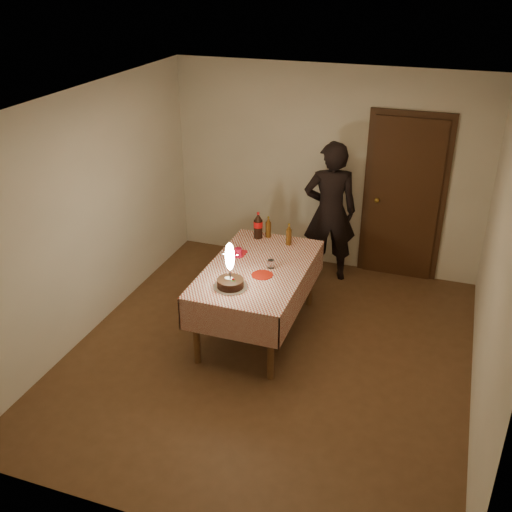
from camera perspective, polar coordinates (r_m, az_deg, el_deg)
name	(u,v)px	position (r m, az deg, el deg)	size (l,w,h in m)	color
ground	(270,354)	(6.33, 1.32, -9.27)	(4.00, 4.50, 0.01)	brown
room_shell	(278,204)	(5.58, 2.07, 5.00)	(4.04, 4.54, 2.62)	beige
dining_table	(258,276)	(6.32, 0.15, -1.91)	(1.02, 1.72, 0.80)	brown
birthday_cake	(230,276)	(5.85, -2.47, -1.91)	(0.33, 0.33, 0.48)	white
red_plate	(262,275)	(6.11, 0.60, -1.81)	(0.22, 0.22, 0.01)	#A5180B
red_cup	(238,253)	(6.47, -1.71, 0.32)	(0.08, 0.08, 0.10)	#BA0C2B
clear_cup	(271,264)	(6.24, 1.43, -0.77)	(0.07, 0.07, 0.09)	white
napkin_stack	(239,253)	(6.55, -1.65, 0.29)	(0.15, 0.15, 0.02)	red
cola_bottle	(258,226)	(6.87, 0.21, 2.92)	(0.10, 0.10, 0.32)	black
amber_bottle_left	(268,228)	(6.91, 1.18, 2.73)	(0.06, 0.06, 0.26)	#54300E
amber_bottle_right	(289,235)	(6.73, 3.14, 2.03)	(0.06, 0.06, 0.26)	#54300E
photographer	(330,212)	(7.43, 7.06, 4.18)	(0.76, 0.61, 1.79)	black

